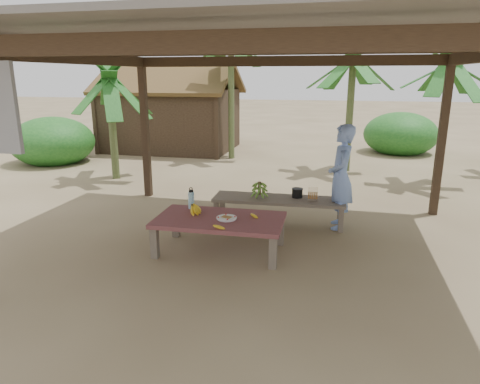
% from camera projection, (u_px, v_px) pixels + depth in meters
% --- Properties ---
extents(ground, '(80.00, 80.00, 0.00)m').
position_uv_depth(ground, '(259.00, 248.00, 6.27)').
color(ground, brown).
rests_on(ground, ground).
extents(pavilion, '(6.60, 5.60, 2.95)m').
position_uv_depth(pavilion, '(260.00, 49.00, 5.53)').
color(pavilion, black).
rests_on(pavilion, ground).
extents(work_table, '(1.82, 1.04, 0.50)m').
position_uv_depth(work_table, '(220.00, 222.00, 6.06)').
color(work_table, brown).
rests_on(work_table, ground).
extents(bench, '(2.22, 0.68, 0.45)m').
position_uv_depth(bench, '(279.00, 201.00, 7.22)').
color(bench, brown).
rests_on(bench, ground).
extents(ripe_banana_bunch, '(0.28, 0.25, 0.15)m').
position_uv_depth(ripe_banana_bunch, '(192.00, 208.00, 6.22)').
color(ripe_banana_bunch, yellow).
rests_on(ripe_banana_bunch, work_table).
extents(plate, '(0.29, 0.29, 0.04)m').
position_uv_depth(plate, '(227.00, 218.00, 5.98)').
color(plate, white).
rests_on(plate, work_table).
extents(loose_banana_front, '(0.18, 0.07, 0.04)m').
position_uv_depth(loose_banana_front, '(219.00, 227.00, 5.62)').
color(loose_banana_front, yellow).
rests_on(loose_banana_front, work_table).
extents(loose_banana_side, '(0.16, 0.13, 0.04)m').
position_uv_depth(loose_banana_side, '(254.00, 216.00, 6.06)').
color(loose_banana_side, yellow).
rests_on(loose_banana_side, work_table).
extents(water_flask, '(0.09, 0.09, 0.33)m').
position_uv_depth(water_flask, '(191.00, 200.00, 6.44)').
color(water_flask, '#40A2C9').
rests_on(water_flask, work_table).
extents(green_banana_stalk, '(0.26, 0.26, 0.28)m').
position_uv_depth(green_banana_stalk, '(260.00, 189.00, 7.23)').
color(green_banana_stalk, '#598C2D').
rests_on(green_banana_stalk, bench).
extents(cooking_pot, '(0.18, 0.18, 0.15)m').
position_uv_depth(cooking_pot, '(297.00, 193.00, 7.23)').
color(cooking_pot, black).
rests_on(cooking_pot, bench).
extents(skewer_rack, '(0.18, 0.09, 0.24)m').
position_uv_depth(skewer_rack, '(313.00, 194.00, 7.02)').
color(skewer_rack, '#A57F47').
rests_on(skewer_rack, bench).
extents(woman, '(0.45, 0.65, 1.71)m').
position_uv_depth(woman, '(341.00, 177.00, 6.92)').
color(woman, '#7592DD').
rests_on(woman, ground).
extents(hut, '(4.40, 3.43, 2.85)m').
position_uv_depth(hut, '(172.00, 117.00, 14.48)').
color(hut, black).
rests_on(hut, ground).
extents(banana_plant_ne, '(1.80, 1.80, 2.97)m').
position_uv_depth(banana_plant_ne, '(449.00, 74.00, 9.40)').
color(banana_plant_ne, '#596638').
rests_on(banana_plant_ne, ground).
extents(banana_plant_n, '(1.80, 1.80, 3.13)m').
position_uv_depth(banana_plant_n, '(353.00, 68.00, 10.71)').
color(banana_plant_n, '#596638').
rests_on(banana_plant_n, ground).
extents(banana_plant_nw, '(1.80, 1.80, 3.75)m').
position_uv_depth(banana_plant_nw, '(231.00, 47.00, 12.27)').
color(banana_plant_nw, '#596638').
rests_on(banana_plant_nw, ground).
extents(banana_plant_w, '(1.80, 1.80, 2.59)m').
position_uv_depth(banana_plant_w, '(110.00, 90.00, 10.00)').
color(banana_plant_w, '#596638').
rests_on(banana_plant_w, ground).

